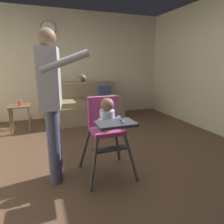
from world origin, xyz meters
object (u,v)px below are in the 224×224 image
at_px(side_table, 20,112).
at_px(adult_standing, 52,100).
at_px(sippy_cup, 20,103).
at_px(couch, 86,106).
at_px(high_chair, 107,122).
at_px(wall_clock, 48,29).

bearing_deg(side_table, adult_standing, -75.93).
bearing_deg(adult_standing, sippy_cup, 113.24).
bearing_deg(couch, sippy_cup, -77.44).
relative_size(high_chair, adult_standing, 0.57).
height_order(couch, wall_clock, wall_clock).
distance_m(couch, sippy_cup, 1.43).
xyz_separation_m(sippy_cup, wall_clock, (0.69, 0.78, 1.50)).
relative_size(side_table, sippy_cup, 5.20).
relative_size(adult_standing, wall_clock, 4.93).
distance_m(high_chair, side_table, 2.38).
distance_m(high_chair, sippy_cup, 2.36).
bearing_deg(high_chair, side_table, -152.29).
bearing_deg(side_table, wall_clock, 47.99).
xyz_separation_m(couch, high_chair, (-0.31, -2.40, 0.33)).
bearing_deg(couch, wall_clock, -124.86).
distance_m(couch, adult_standing, 2.55).
distance_m(side_table, wall_clock, 1.99).
relative_size(high_chair, wall_clock, 2.83).
height_order(high_chair, side_table, high_chair).
distance_m(adult_standing, wall_clock, 3.01).
xyz_separation_m(adult_standing, sippy_cup, (-0.48, 2.00, -0.38)).
distance_m(couch, side_table, 1.42).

